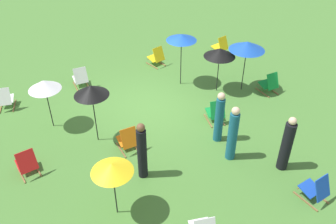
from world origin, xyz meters
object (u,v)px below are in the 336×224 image
Objects in this scene: umbrella_2 at (181,38)px; deckchair_10 at (316,190)px; deckchair_4 at (128,140)px; deckchair_7 at (80,78)px; deckchair_0 at (269,84)px; umbrella_1 at (44,85)px; deckchair_9 at (216,112)px; person_0 at (287,145)px; umbrella_4 at (220,52)px; deckchair_8 at (5,99)px; umbrella_3 at (112,168)px; person_2 at (233,134)px; deckchair_1 at (27,163)px; umbrella_0 at (91,90)px; deckchair_6 at (220,46)px; deckchair_5 at (157,57)px; umbrella_5 at (247,46)px; person_3 at (219,118)px; person_1 at (142,152)px.

deckchair_10 is at bearing 89.91° from umbrella_2.
deckchair_7 is at bearing -87.73° from deckchair_4.
umbrella_1 reaches higher than deckchair_0.
deckchair_7 is at bearing -129.10° from umbrella_1.
person_0 is (-0.38, 2.69, 0.45)m from deckchair_9.
umbrella_4 is 4.40m from person_0.
deckchair_8 is 7.62m from umbrella_4.
person_2 reaches higher than umbrella_3.
deckchair_1 is 7.24m from umbrella_4.
umbrella_0 reaches higher than deckchair_1.
person_0 is at bearing 138.20° from umbrella_0.
deckchair_1 is at bearing 57.92° from deckchair_7.
person_0 is (2.72, 6.70, 0.45)m from deckchair_6.
deckchair_5 is (-6.04, -3.92, 0.00)m from deckchair_1.
umbrella_5 is at bearing -178.05° from umbrella_0.
deckchair_6 is 6.80m from person_2.
deckchair_0 is 0.99× the size of deckchair_5.
person_2 is 0.87m from person_3.
umbrella_3 is (4.27, 1.91, 1.13)m from deckchair_9.
deckchair_9 is at bearing 165.27° from umbrella_0.
person_2 is (-3.08, 2.63, -0.94)m from umbrella_0.
deckchair_0 is 1.00× the size of deckchair_4.
deckchair_0 and deckchair_10 have the same top height.
deckchair_6 is at bearing 127.61° from person_1.
umbrella_2 is (-0.25, -2.66, 1.53)m from deckchair_9.
deckchair_8 is at bearing -57.29° from deckchair_10.
deckchair_10 is 0.49× the size of person_3.
deckchair_1 is 3.65m from deckchair_8.
umbrella_4 reaches higher than deckchair_0.
person_3 reaches higher than deckchair_1.
deckchair_5 is (2.62, -3.93, 0.00)m from deckchair_0.
deckchair_8 is 0.50× the size of person_0.
deckchair_5 is at bearing -173.88° from deckchair_7.
deckchair_10 is (2.86, 7.97, 0.00)m from deckchair_6.
umbrella_2 reaches higher than umbrella_1.
umbrella_2 is at bearing -176.61° from umbrella_1.
umbrella_0 is 1.11× the size of person_1.
umbrella_4 is (-0.93, 1.09, -0.34)m from umbrella_2.
deckchair_0 and deckchair_6 have the same top height.
person_1 is (3.41, 3.73, -1.04)m from umbrella_2.
deckchair_1 is at bearing 106.13° from deckchair_8.
deckchair_9 is at bearing 42.57° from deckchair_6.
deckchair_6 and deckchair_10 have the same top height.
umbrella_2 is at bearing -134.76° from umbrella_3.
deckchair_10 is at bearing -131.20° from person_2.
deckchair_0 is at bearing -161.02° from umbrella_3.
deckchair_6 is (-6.19, -3.91, 0.00)m from deckchair_4.
umbrella_4 reaches higher than person_3.
person_0 reaches higher than umbrella_3.
umbrella_4 is at bearing 130.53° from umbrella_2.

